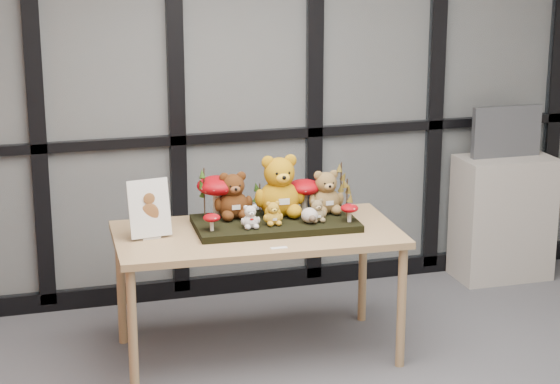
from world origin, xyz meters
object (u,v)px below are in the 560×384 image
object	(u,v)px
diorama_tray	(275,223)
bear_tan_back	(326,189)
plush_cream_hedgehog	(310,215)
mushroom_back_right	(304,194)
bear_small_yellow	(273,212)
mushroom_back_left	(217,194)
monitor	(507,131)
bear_white_bow	(250,215)
sign_holder	(149,211)
bear_beige_small	(317,209)
mushroom_front_left	(212,221)
cabinet	(503,218)
display_table	(257,243)
bear_brown_medium	(233,193)
mushroom_front_right	(349,212)
bear_pooh_yellow	(279,182)

from	to	relation	value
diorama_tray	bear_tan_back	distance (m)	0.36
plush_cream_hedgehog	mushroom_back_right	world-z (taller)	mushroom_back_right
diorama_tray	bear_small_yellow	bearing A→B (deg)	-111.79
mushroom_back_left	monitor	bearing A→B (deg)	15.23
bear_white_bow	sign_holder	size ratio (longest dim) A/B	0.44
bear_beige_small	mushroom_back_right	xyz separation A→B (m)	(-0.01, 0.20, 0.03)
plush_cream_hedgehog	mushroom_front_left	xyz separation A→B (m)	(-0.55, 0.01, 0.00)
cabinet	monitor	distance (m)	0.60
bear_beige_small	mushroom_back_left	world-z (taller)	mushroom_back_left
bear_beige_small	monitor	xyz separation A→B (m)	(1.60, 0.83, 0.18)
bear_small_yellow	bear_white_bow	distance (m)	0.14
display_table	diorama_tray	distance (m)	0.16
bear_white_bow	cabinet	bearing A→B (deg)	25.08
plush_cream_hedgehog	cabinet	distance (m)	1.88
plush_cream_hedgehog	monitor	world-z (taller)	monitor
bear_small_yellow	mushroom_back_left	world-z (taller)	mushroom_back_left
monitor	bear_brown_medium	bearing A→B (deg)	-162.91
display_table	cabinet	world-z (taller)	cabinet
display_table	cabinet	xyz separation A→B (m)	(1.93, 0.77, -0.24)
display_table	mushroom_front_left	size ratio (longest dim) A/B	15.46
bear_small_yellow	cabinet	xyz separation A→B (m)	(1.85, 0.80, -0.42)
diorama_tray	mushroom_front_right	size ratio (longest dim) A/B	8.13
display_table	sign_holder	xyz separation A→B (m)	(-0.58, 0.04, 0.22)
diorama_tray	mushroom_front_right	world-z (taller)	mushroom_front_right
bear_tan_back	monitor	xyz separation A→B (m)	(1.50, 0.68, 0.11)
bear_beige_small	mushroom_back_right	size ratio (longest dim) A/B	0.68
cabinet	bear_tan_back	bearing A→B (deg)	-156.31
display_table	bear_tan_back	world-z (taller)	bear_tan_back
mushroom_front_right	cabinet	xyz separation A→B (m)	(1.43, 0.86, -0.40)
mushroom_front_right	bear_white_bow	bearing A→B (deg)	175.76
diorama_tray	cabinet	distance (m)	1.98
bear_pooh_yellow	bear_tan_back	distance (m)	0.28
bear_small_yellow	plush_cream_hedgehog	size ratio (longest dim) A/B	1.56
bear_pooh_yellow	mushroom_back_left	bearing A→B (deg)	170.19
bear_pooh_yellow	bear_white_bow	bearing A→B (deg)	-136.07
display_table	diorama_tray	world-z (taller)	diorama_tray
mushroom_front_left	cabinet	xyz separation A→B (m)	(2.20, 0.81, -0.40)
bear_pooh_yellow	mushroom_back_right	world-z (taller)	bear_pooh_yellow
diorama_tray	mushroom_back_left	world-z (taller)	mushroom_back_left
bear_brown_medium	mushroom_back_right	size ratio (longest dim) A/B	1.39
display_table	mushroom_front_left	world-z (taller)	mushroom_front_left
bear_pooh_yellow	mushroom_front_right	world-z (taller)	bear_pooh_yellow
bear_pooh_yellow	bear_tan_back	bearing A→B (deg)	-3.26
mushroom_front_left	mushroom_back_left	bearing A→B (deg)	70.92
plush_cream_hedgehog	display_table	bearing A→B (deg)	173.00
bear_brown_medium	mushroom_back_right	bearing A→B (deg)	2.36
mushroom_back_right	bear_beige_small	bearing A→B (deg)	-87.02
diorama_tray	cabinet	bearing A→B (deg)	24.23
diorama_tray	bear_pooh_yellow	world-z (taller)	bear_pooh_yellow
bear_small_yellow	mushroom_back_right	size ratio (longest dim) A/B	0.70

